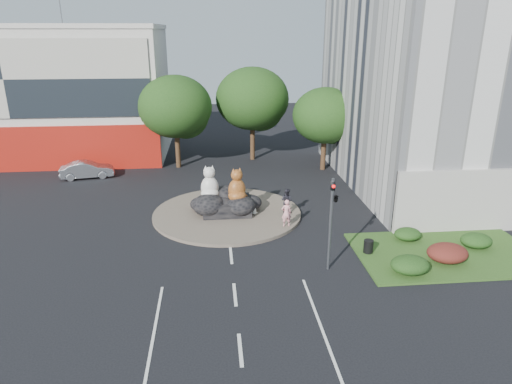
{
  "coord_description": "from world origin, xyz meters",
  "views": [
    {
      "loc": [
        -0.82,
        -18.78,
        11.84
      ],
      "look_at": [
        1.86,
        8.82,
        2.0
      ],
      "focal_mm": 32.0,
      "sensor_mm": 36.0,
      "label": 1
    }
  ],
  "objects_px": {
    "cat_white": "(210,182)",
    "parked_car": "(87,170)",
    "pedestrian_pink": "(286,213)",
    "pedestrian_dark": "(287,201)",
    "cat_tabby": "(237,184)",
    "litter_bin": "(368,246)",
    "kitten_calico": "(209,211)",
    "kitten_white": "(254,209)"
  },
  "relations": [
    {
      "from": "cat_white",
      "to": "parked_car",
      "type": "relative_size",
      "value": 0.53
    },
    {
      "from": "pedestrian_pink",
      "to": "pedestrian_dark",
      "type": "distance_m",
      "value": 2.26
    },
    {
      "from": "cat_tabby",
      "to": "parked_car",
      "type": "height_order",
      "value": "cat_tabby"
    },
    {
      "from": "litter_bin",
      "to": "cat_tabby",
      "type": "bearing_deg",
      "value": 137.46
    },
    {
      "from": "pedestrian_dark",
      "to": "parked_car",
      "type": "bearing_deg",
      "value": 6.83
    },
    {
      "from": "cat_white",
      "to": "kitten_calico",
      "type": "height_order",
      "value": "cat_white"
    },
    {
      "from": "parked_car",
      "to": "cat_white",
      "type": "bearing_deg",
      "value": -140.93
    },
    {
      "from": "cat_white",
      "to": "pedestrian_dark",
      "type": "height_order",
      "value": "cat_white"
    },
    {
      "from": "pedestrian_dark",
      "to": "litter_bin",
      "type": "xyz_separation_m",
      "value": [
        3.64,
        -6.12,
        -0.56
      ]
    },
    {
      "from": "pedestrian_dark",
      "to": "kitten_white",
      "type": "bearing_deg",
      "value": 41.7
    },
    {
      "from": "pedestrian_dark",
      "to": "kitten_calico",
      "type": "bearing_deg",
      "value": 42.91
    },
    {
      "from": "cat_tabby",
      "to": "parked_car",
      "type": "xyz_separation_m",
      "value": [
        -12.18,
        9.62,
        -1.52
      ]
    },
    {
      "from": "cat_tabby",
      "to": "parked_car",
      "type": "bearing_deg",
      "value": 122.76
    },
    {
      "from": "cat_white",
      "to": "kitten_white",
      "type": "xyz_separation_m",
      "value": [
        2.88,
        -0.98,
        -1.69
      ]
    },
    {
      "from": "kitten_white",
      "to": "kitten_calico",
      "type": "bearing_deg",
      "value": 149.82
    },
    {
      "from": "kitten_calico",
      "to": "kitten_white",
      "type": "height_order",
      "value": "kitten_calico"
    },
    {
      "from": "cat_tabby",
      "to": "kitten_calico",
      "type": "distance_m",
      "value": 2.55
    },
    {
      "from": "kitten_calico",
      "to": "parked_car",
      "type": "height_order",
      "value": "parked_car"
    },
    {
      "from": "cat_tabby",
      "to": "pedestrian_dark",
      "type": "xyz_separation_m",
      "value": [
        3.31,
        -0.26,
        -1.19
      ]
    },
    {
      "from": "pedestrian_dark",
      "to": "cat_white",
      "type": "bearing_deg",
      "value": 29.46
    },
    {
      "from": "cat_white",
      "to": "parked_car",
      "type": "bearing_deg",
      "value": 138.5
    },
    {
      "from": "cat_white",
      "to": "cat_tabby",
      "type": "distance_m",
      "value": 1.91
    },
    {
      "from": "cat_tabby",
      "to": "kitten_white",
      "type": "height_order",
      "value": "cat_tabby"
    },
    {
      "from": "parked_car",
      "to": "litter_bin",
      "type": "distance_m",
      "value": 24.95
    },
    {
      "from": "cat_white",
      "to": "kitten_calico",
      "type": "xyz_separation_m",
      "value": [
        -0.1,
        -1.22,
        -1.61
      ]
    },
    {
      "from": "pedestrian_dark",
      "to": "cat_tabby",
      "type": "bearing_deg",
      "value": 34.83
    },
    {
      "from": "cat_white",
      "to": "pedestrian_dark",
      "type": "distance_m",
      "value": 5.33
    },
    {
      "from": "cat_tabby",
      "to": "kitten_calico",
      "type": "relative_size",
      "value": 2.57
    },
    {
      "from": "kitten_calico",
      "to": "pedestrian_pink",
      "type": "distance_m",
      "value": 5.23
    },
    {
      "from": "cat_tabby",
      "to": "pedestrian_dark",
      "type": "height_order",
      "value": "cat_tabby"
    },
    {
      "from": "kitten_white",
      "to": "cat_white",
      "type": "bearing_deg",
      "value": 126.52
    },
    {
      "from": "cat_tabby",
      "to": "kitten_white",
      "type": "relative_size",
      "value": 3.12
    },
    {
      "from": "kitten_white",
      "to": "litter_bin",
      "type": "bearing_deg",
      "value": -80.38
    },
    {
      "from": "kitten_calico",
      "to": "litter_bin",
      "type": "height_order",
      "value": "kitten_calico"
    },
    {
      "from": "cat_tabby",
      "to": "parked_car",
      "type": "relative_size",
      "value": 0.52
    },
    {
      "from": "kitten_white",
      "to": "pedestrian_dark",
      "type": "bearing_deg",
      "value": -32.31
    },
    {
      "from": "kitten_white",
      "to": "litter_bin",
      "type": "height_order",
      "value": "kitten_white"
    },
    {
      "from": "cat_tabby",
      "to": "pedestrian_pink",
      "type": "relative_size",
      "value": 1.28
    },
    {
      "from": "cat_white",
      "to": "pedestrian_pink",
      "type": "relative_size",
      "value": 1.3
    },
    {
      "from": "kitten_calico",
      "to": "kitten_white",
      "type": "relative_size",
      "value": 1.21
    },
    {
      "from": "cat_white",
      "to": "kitten_white",
      "type": "distance_m",
      "value": 3.48
    },
    {
      "from": "kitten_white",
      "to": "cat_tabby",
      "type": "bearing_deg",
      "value": 127.28
    }
  ]
}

